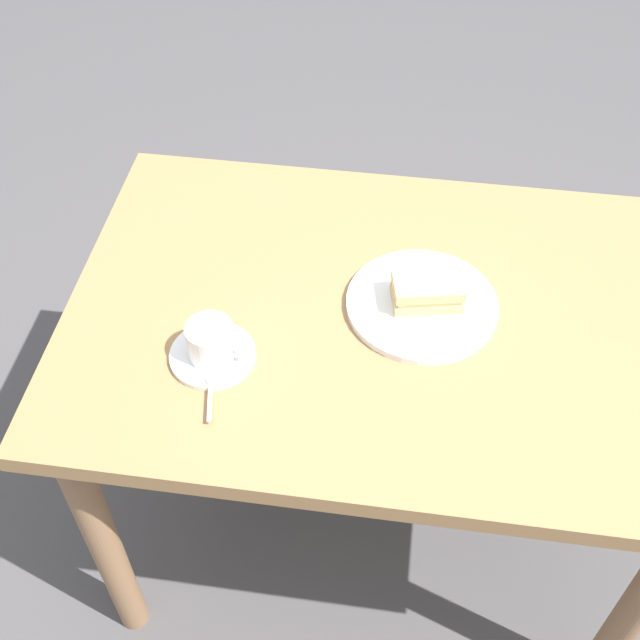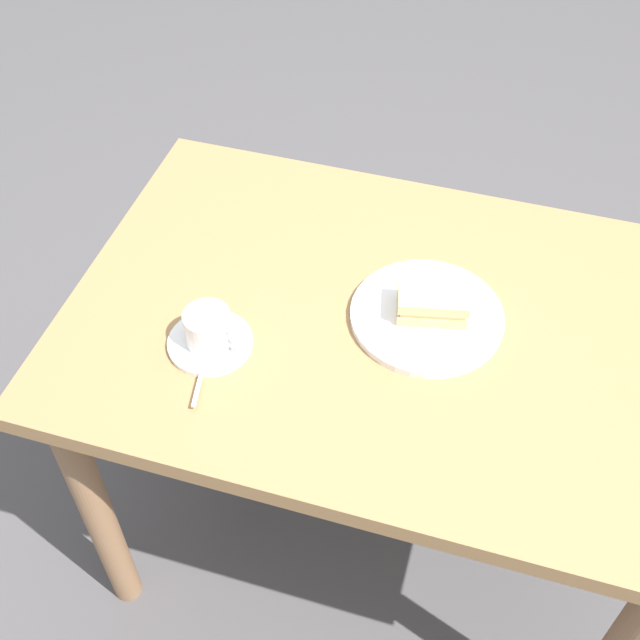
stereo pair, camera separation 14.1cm
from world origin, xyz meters
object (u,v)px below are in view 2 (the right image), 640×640
object	(u,v)px
dining_table	(387,361)
coffee_saucer	(210,343)
sandwich_plate	(427,316)
coffee_cup	(209,328)
spoon	(201,374)
sandwich_front	(433,304)

from	to	relation	value
dining_table	coffee_saucer	distance (m)	0.34
sandwich_plate	coffee_cup	size ratio (longest dim) A/B	2.50
sandwich_plate	spoon	size ratio (longest dim) A/B	2.75
dining_table	sandwich_front	xyz separation A→B (m)	(0.07, 0.02, 0.15)
sandwich_front	coffee_cup	world-z (taller)	coffee_cup
coffee_saucer	sandwich_front	bearing A→B (deg)	25.54
coffee_saucer	sandwich_plate	bearing A→B (deg)	25.63
sandwich_plate	coffee_cup	bearing A→B (deg)	-154.20
sandwich_front	coffee_cup	xyz separation A→B (m)	(-0.35, -0.17, 0.01)
dining_table	coffee_cup	bearing A→B (deg)	-152.86
coffee_cup	spoon	size ratio (longest dim) A/B	1.10
coffee_saucer	coffee_cup	size ratio (longest dim) A/B	1.35
dining_table	spoon	xyz separation A→B (m)	(-0.27, -0.22, 0.13)
coffee_cup	spoon	bearing A→B (deg)	-80.42
sandwich_plate	dining_table	bearing A→B (deg)	-161.06
sandwich_front	spoon	size ratio (longest dim) A/B	1.36
coffee_cup	sandwich_front	bearing A→B (deg)	25.71
sandwich_front	dining_table	bearing A→B (deg)	-160.86
sandwich_front	coffee_cup	bearing A→B (deg)	-154.29
coffee_saucer	coffee_cup	distance (m)	0.04
spoon	coffee_cup	bearing A→B (deg)	99.58
sandwich_plate	coffee_cup	distance (m)	0.38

